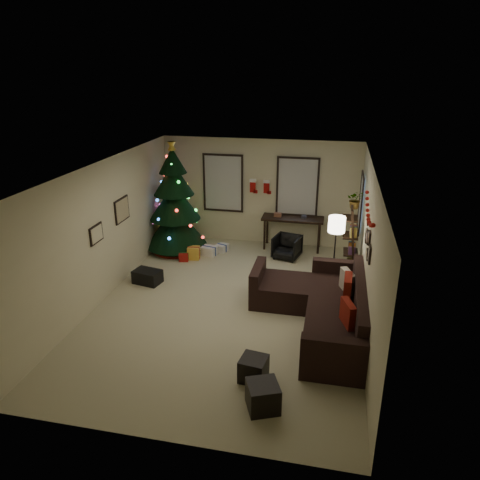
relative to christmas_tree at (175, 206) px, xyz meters
name	(u,v)px	position (x,y,z in m)	size (l,w,h in m)	color
floor	(229,305)	(1.94, -2.52, -1.17)	(7.00, 7.00, 0.00)	#B7B08B
ceiling	(227,169)	(1.94, -2.52, 1.53)	(7.00, 7.00, 0.00)	white
wall_back	(260,192)	(1.94, 0.98, 0.18)	(5.00, 5.00, 0.00)	beige
wall_front	(157,350)	(1.94, -6.02, 0.18)	(5.00, 5.00, 0.00)	beige
wall_left	(103,231)	(-0.56, -2.52, 0.18)	(7.00, 7.00, 0.00)	beige
wall_right	(368,252)	(4.44, -2.52, 0.18)	(7.00, 7.00, 0.00)	beige
window_back_left	(223,183)	(0.99, 0.95, 0.38)	(1.05, 0.06, 1.50)	#728CB2
window_back_right	(297,187)	(2.89, 0.95, 0.38)	(1.05, 0.06, 1.50)	#728CB2
window_right_wall	(361,203)	(4.41, 0.03, 0.33)	(0.06, 0.90, 1.30)	#728CB2
christmas_tree	(175,206)	(0.00, 0.00, 0.00)	(1.51, 1.51, 2.82)	black
presents	(192,250)	(0.48, -0.23, -1.04)	(1.50, 1.01, 0.30)	silver
sofa	(323,308)	(3.75, -2.78, -0.86)	(2.11, 3.05, 0.92)	black
pillow_red_a	(348,315)	(4.15, -3.52, -0.53)	(0.12, 0.44, 0.44)	maroon
pillow_red_b	(347,289)	(4.15, -2.61, -0.53)	(0.13, 0.49, 0.49)	maroon
pillow_cream	(347,283)	(4.15, -2.33, -0.54)	(0.13, 0.45, 0.45)	#BDAD99
ottoman_near	(254,369)	(2.82, -4.60, -0.99)	(0.38, 0.38, 0.36)	black
ottoman_far	(263,396)	(3.05, -5.18, -0.97)	(0.41, 0.41, 0.39)	black
desk	(293,221)	(2.83, 0.70, -0.44)	(1.53, 0.55, 0.82)	black
desk_chair	(287,247)	(2.78, 0.05, -0.88)	(0.55, 0.52, 0.57)	black
bookshelf	(352,247)	(4.24, -0.99, -0.35)	(0.30, 0.50, 1.68)	black
potted_plant	(356,197)	(4.24, -0.67, 0.65)	(0.45, 0.39, 0.50)	#4C4C4C
floor_lamp	(336,229)	(3.89, -1.39, 0.16)	(0.34, 0.34, 1.59)	black
art_map	(122,210)	(-0.54, -1.71, 0.38)	(0.04, 0.60, 0.50)	black
art_abstract	(96,234)	(-0.54, -2.82, 0.24)	(0.04, 0.45, 0.35)	black
gallery	(368,241)	(4.42, -2.59, 0.41)	(0.03, 1.25, 0.54)	black
garland	(369,213)	(4.39, -2.54, 0.90)	(0.08, 1.90, 0.30)	#A5140C
stocking_left	(253,186)	(1.80, 0.81, 0.39)	(0.20, 0.05, 0.36)	#990F0C
stocking_right	(267,186)	(2.13, 0.92, 0.36)	(0.20, 0.05, 0.36)	#990F0C
storage_bin	(147,277)	(0.01, -1.91, -1.02)	(0.57, 0.38, 0.28)	black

